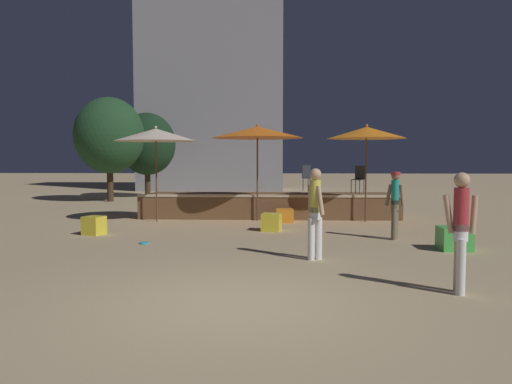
# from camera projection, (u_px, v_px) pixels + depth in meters

# --- Properties ---
(ground_plane) EXTENTS (120.00, 120.00, 0.00)m
(ground_plane) POSITION_uv_depth(u_px,v_px,m) (235.00, 304.00, 6.62)
(ground_plane) COLOR tan
(wooden_deck) EXTENTS (8.35, 2.55, 0.80)m
(wooden_deck) POSITION_uv_depth(u_px,v_px,m) (269.00, 205.00, 16.88)
(wooden_deck) COLOR brown
(wooden_deck) RESTS_ON ground
(patio_umbrella_0) EXTENTS (2.53, 2.53, 2.93)m
(patio_umbrella_0) POSITION_uv_depth(u_px,v_px,m) (156.00, 135.00, 15.19)
(patio_umbrella_0) COLOR brown
(patio_umbrella_0) RESTS_ON ground
(patio_umbrella_1) EXTENTS (2.83, 2.83, 3.00)m
(patio_umbrella_1) POSITION_uv_depth(u_px,v_px,m) (257.00, 132.00, 15.37)
(patio_umbrella_1) COLOR brown
(patio_umbrella_1) RESTS_ON ground
(patio_umbrella_2) EXTENTS (2.36, 2.36, 2.97)m
(patio_umbrella_2) POSITION_uv_depth(u_px,v_px,m) (367.00, 133.00, 15.07)
(patio_umbrella_2) COLOR brown
(patio_umbrella_2) RESTS_ON ground
(cube_seat_0) EXTENTS (0.62, 0.62, 0.48)m
(cube_seat_0) POSITION_uv_depth(u_px,v_px,m) (454.00, 239.00, 10.52)
(cube_seat_0) COLOR #4CC651
(cube_seat_0) RESTS_ON ground
(cube_seat_1) EXTENTS (0.56, 0.56, 0.47)m
(cube_seat_1) POSITION_uv_depth(u_px,v_px,m) (271.00, 222.00, 13.32)
(cube_seat_1) COLOR yellow
(cube_seat_1) RESTS_ON ground
(cube_seat_2) EXTENTS (0.53, 0.53, 0.41)m
(cube_seat_2) POSITION_uv_depth(u_px,v_px,m) (285.00, 216.00, 15.09)
(cube_seat_2) COLOR orange
(cube_seat_2) RESTS_ON ground
(cube_seat_3) EXTENTS (0.57, 0.57, 0.47)m
(cube_seat_3) POSITION_uv_depth(u_px,v_px,m) (94.00, 225.00, 12.64)
(cube_seat_3) COLOR yellow
(cube_seat_3) RESTS_ON ground
(person_0) EXTENTS (0.45, 0.27, 1.62)m
(person_0) POSITION_uv_depth(u_px,v_px,m) (395.00, 202.00, 11.84)
(person_0) COLOR #72664C
(person_0) RESTS_ON ground
(person_1) EXTENTS (0.31, 0.46, 1.74)m
(person_1) POSITION_uv_depth(u_px,v_px,m) (315.00, 210.00, 9.46)
(person_1) COLOR white
(person_1) RESTS_ON ground
(person_2) EXTENTS (0.48, 0.30, 1.73)m
(person_2) POSITION_uv_depth(u_px,v_px,m) (461.00, 228.00, 7.06)
(person_2) COLOR tan
(person_2) RESTS_ON ground
(bistro_chair_0) EXTENTS (0.48, 0.48, 0.90)m
(bistro_chair_0) POSITION_uv_depth(u_px,v_px,m) (359.00, 177.00, 16.24)
(bistro_chair_0) COLOR #2D3338
(bistro_chair_0) RESTS_ON wooden_deck
(bistro_chair_1) EXTENTS (0.47, 0.47, 0.90)m
(bistro_chair_1) POSITION_uv_depth(u_px,v_px,m) (308.00, 175.00, 17.58)
(bistro_chair_1) COLOR #2D3338
(bistro_chair_1) RESTS_ON wooden_deck
(frisbee_disc) EXTENTS (0.24, 0.24, 0.03)m
(frisbee_disc) POSITION_uv_depth(u_px,v_px,m) (144.00, 243.00, 11.30)
(frisbee_disc) COLOR #33B2D8
(frisbee_disc) RESTS_ON ground
(background_tree_0) EXTENTS (3.10, 3.10, 4.69)m
(background_tree_0) POSITION_uv_depth(u_px,v_px,m) (109.00, 136.00, 22.38)
(background_tree_0) COLOR #3D2B1C
(background_tree_0) RESTS_ON ground
(background_tree_1) EXTENTS (2.82, 2.82, 4.22)m
(background_tree_1) POSITION_uv_depth(u_px,v_px,m) (147.00, 144.00, 24.87)
(background_tree_1) COLOR #3D2B1C
(background_tree_1) RESTS_ON ground
(distant_building) EXTENTS (8.73, 3.68, 12.14)m
(distant_building) POSITION_uv_depth(u_px,v_px,m) (212.00, 92.00, 30.77)
(distant_building) COLOR gray
(distant_building) RESTS_ON ground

